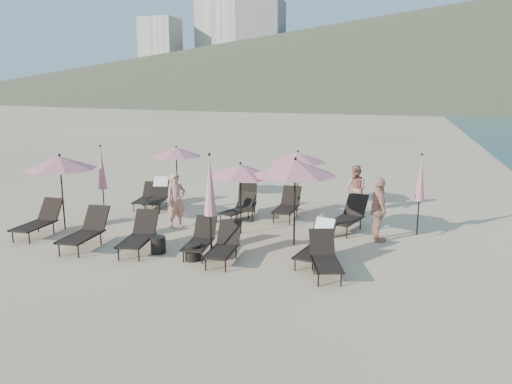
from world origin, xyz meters
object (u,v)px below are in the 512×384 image
(lounger_12, at_px, (317,244))
(side_table_1, at_px, (193,252))
(lounger_2, at_px, (139,235))
(umbrella_closed_1, at_px, (420,179))
(lounger_3, at_px, (200,239))
(umbrella_open_3, at_px, (176,152))
(umbrella_open_1, at_px, (240,170))
(side_table_0, at_px, (158,245))
(lounger_4, at_px, (224,245))
(beachgoer_b, at_px, (356,189))
(umbrella_open_2, at_px, (295,168))
(lounger_1, at_px, (86,231))
(umbrella_open_4, at_px, (298,157))
(beachgoer_a, at_px, (176,201))
(umbrella_open_0, at_px, (60,163))
(lounger_9, at_px, (239,208))
(umbrella_closed_0, at_px, (210,186))
(lounger_6, at_px, (158,194))
(lounger_11, at_px, (349,215))
(lounger_8, at_px, (246,202))
(lounger_7, at_px, (147,197))
(umbrella_closed_2, at_px, (102,168))
(lounger_0, at_px, (39,220))
(lounger_5, at_px, (325,257))
(beachgoer_c, at_px, (379,210))
(lounger_10, at_px, (287,205))

(lounger_12, height_order, side_table_1, lounger_12)
(lounger_2, distance_m, umbrella_closed_1, 8.25)
(lounger_3, relative_size, umbrella_open_3, 0.75)
(umbrella_open_1, bearing_deg, side_table_0, -123.29)
(lounger_4, relative_size, beachgoer_b, 0.97)
(umbrella_open_2, bearing_deg, lounger_1, -161.55)
(lounger_2, relative_size, umbrella_open_4, 0.83)
(lounger_4, distance_m, beachgoer_a, 3.60)
(lounger_4, distance_m, umbrella_open_0, 6.22)
(beachgoer_b, bearing_deg, lounger_2, -77.00)
(lounger_1, distance_m, umbrella_open_3, 6.42)
(umbrella_open_4, bearing_deg, umbrella_open_0, -145.20)
(lounger_3, height_order, lounger_9, lounger_3)
(umbrella_closed_0, bearing_deg, side_table_0, 176.26)
(umbrella_open_0, xyz_separation_m, beachgoer_a, (3.31, 1.15, -1.22))
(lounger_6, relative_size, umbrella_open_2, 0.72)
(lounger_11, height_order, side_table_0, lounger_11)
(lounger_1, bearing_deg, lounger_8, 52.62)
(lounger_6, height_order, lounger_8, lounger_6)
(lounger_9, bearing_deg, beachgoer_b, 49.05)
(lounger_6, relative_size, lounger_7, 1.15)
(lounger_9, xyz_separation_m, umbrella_closed_2, (-4.22, -1.49, 1.38))
(umbrella_closed_0, bearing_deg, lounger_9, 98.70)
(lounger_0, bearing_deg, beachgoer_a, 26.55)
(beachgoer_b, bearing_deg, umbrella_open_3, -127.18)
(lounger_2, bearing_deg, side_table_0, -9.22)
(lounger_5, bearing_deg, lounger_11, 70.51)
(umbrella_open_4, relative_size, beachgoer_c, 1.18)
(lounger_0, distance_m, beachgoer_c, 10.02)
(umbrella_open_0, relative_size, umbrella_open_2, 0.95)
(lounger_8, distance_m, lounger_12, 5.16)
(lounger_4, relative_size, side_table_0, 3.60)
(side_table_1, bearing_deg, side_table_0, 167.10)
(lounger_7, xyz_separation_m, beachgoer_a, (2.27, -2.19, 0.47))
(umbrella_open_2, xyz_separation_m, side_table_0, (-3.35, -1.68, -1.99))
(lounger_10, height_order, umbrella_open_1, umbrella_open_1)
(umbrella_open_4, bearing_deg, umbrella_open_3, 175.89)
(lounger_11, xyz_separation_m, umbrella_open_3, (-6.99, 2.41, 1.43))
(lounger_9, distance_m, beachgoer_a, 2.24)
(beachgoer_b, bearing_deg, lounger_12, -40.64)
(umbrella_open_1, bearing_deg, side_table_1, -99.30)
(beachgoer_b, bearing_deg, beachgoer_a, -91.66)
(lounger_8, distance_m, beachgoer_b, 3.88)
(lounger_7, bearing_deg, lounger_11, -15.69)
(side_table_1, bearing_deg, lounger_7, 129.40)
(beachgoer_a, bearing_deg, umbrella_open_0, 147.19)
(lounger_6, xyz_separation_m, lounger_8, (3.45, -0.07, -0.04))
(lounger_12, xyz_separation_m, umbrella_closed_1, (2.48, 3.27, 1.24))
(lounger_6, bearing_deg, lounger_8, -15.52)
(beachgoer_a, bearing_deg, umbrella_open_2, -62.39)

